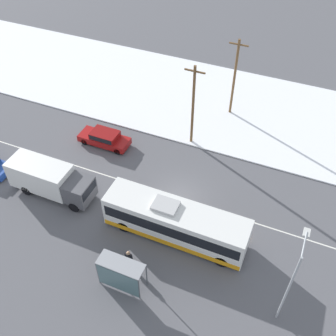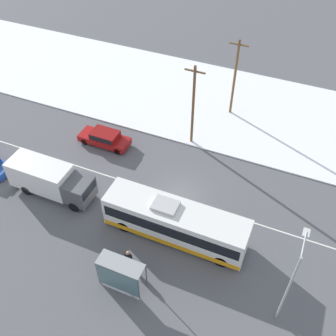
% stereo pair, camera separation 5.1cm
% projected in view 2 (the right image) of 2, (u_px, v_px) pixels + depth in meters
% --- Properties ---
extents(ground_plane, '(120.00, 120.00, 0.00)m').
position_uv_depth(ground_plane, '(178.00, 198.00, 31.98)').
color(ground_plane, '#56565B').
extents(snow_lot, '(80.00, 14.60, 0.12)m').
position_uv_depth(snow_lot, '(227.00, 106.00, 40.97)').
color(snow_lot, white).
rests_on(snow_lot, ground_plane).
extents(lane_marking_center, '(60.00, 0.12, 0.00)m').
position_uv_depth(lane_marking_center, '(178.00, 198.00, 31.98)').
color(lane_marking_center, silver).
rests_on(lane_marking_center, ground_plane).
extents(city_bus, '(10.60, 2.57, 3.15)m').
position_uv_depth(city_bus, '(175.00, 222.00, 28.33)').
color(city_bus, white).
rests_on(city_bus, ground_plane).
extents(box_truck, '(7.07, 2.30, 2.82)m').
position_uv_depth(box_truck, '(50.00, 178.00, 31.40)').
color(box_truck, silver).
rests_on(box_truck, ground_plane).
extents(sedan_car, '(4.78, 1.80, 1.41)m').
position_uv_depth(sedan_car, '(105.00, 138.00, 36.26)').
color(sedan_car, maroon).
rests_on(sedan_car, ground_plane).
extents(pedestrian_at_stop, '(0.60, 0.27, 1.68)m').
position_uv_depth(pedestrian_at_stop, '(128.00, 257.00, 26.81)').
color(pedestrian_at_stop, '#23232D').
rests_on(pedestrian_at_stop, ground_plane).
extents(bus_shelter, '(3.10, 1.20, 2.40)m').
position_uv_depth(bus_shelter, '(119.00, 273.00, 25.21)').
color(bus_shelter, gray).
rests_on(bus_shelter, ground_plane).
extents(streetlamp, '(0.36, 2.22, 6.83)m').
position_uv_depth(streetlamp, '(292.00, 276.00, 22.12)').
color(streetlamp, '#9EA3A8').
rests_on(streetlamp, ground_plane).
extents(utility_pole_roadside, '(1.80, 0.24, 8.03)m').
position_uv_depth(utility_pole_roadside, '(193.00, 105.00, 34.05)').
color(utility_pole_roadside, brown).
rests_on(utility_pole_roadside, ground_plane).
extents(utility_pole_snowlot, '(1.80, 0.24, 8.01)m').
position_uv_depth(utility_pole_snowlot, '(235.00, 77.00, 37.33)').
color(utility_pole_snowlot, brown).
rests_on(utility_pole_snowlot, ground_plane).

